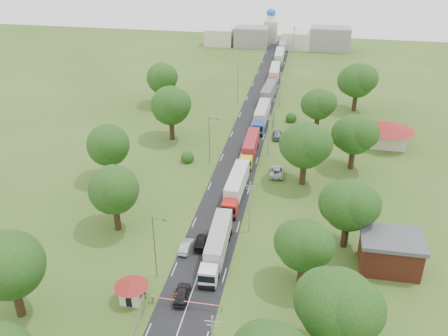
% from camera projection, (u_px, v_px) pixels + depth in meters
% --- Properties ---
extents(ground, '(260.00, 260.00, 0.00)m').
position_uv_depth(ground, '(223.00, 205.00, 85.28)').
color(ground, '#334C19').
rests_on(ground, ground).
extents(road, '(8.00, 200.00, 0.04)m').
position_uv_depth(road, '(241.00, 155.00, 102.71)').
color(road, black).
rests_on(road, ground).
extents(boom_barrier, '(9.22, 0.35, 1.18)m').
position_uv_depth(boom_barrier, '(176.00, 301.00, 63.31)').
color(boom_barrier, slate).
rests_on(boom_barrier, ground).
extents(guard_booth, '(4.40, 4.40, 3.45)m').
position_uv_depth(guard_booth, '(131.00, 287.00, 63.67)').
color(guard_booth, beige).
rests_on(guard_booth, ground).
extents(info_sign, '(0.12, 3.10, 4.10)m').
position_uv_depth(info_sign, '(274.00, 116.00, 113.54)').
color(info_sign, slate).
rests_on(info_sign, ground).
extents(pole_1, '(1.60, 0.24, 9.00)m').
position_uv_depth(pole_1, '(250.00, 207.00, 76.13)').
color(pole_1, gray).
rests_on(pole_1, ground).
extents(pole_2, '(1.60, 0.24, 9.00)m').
position_uv_depth(pole_2, '(269.00, 134.00, 100.52)').
color(pole_2, gray).
rests_on(pole_2, ground).
extents(pole_3, '(1.60, 0.24, 9.00)m').
position_uv_depth(pole_3, '(280.00, 90.00, 124.91)').
color(pole_3, gray).
rests_on(pole_3, ground).
extents(pole_4, '(1.60, 0.24, 9.00)m').
position_uv_depth(pole_4, '(288.00, 60.00, 149.30)').
color(pole_4, gray).
rests_on(pole_4, ground).
extents(pole_5, '(1.60, 0.24, 9.00)m').
position_uv_depth(pole_5, '(294.00, 39.00, 173.69)').
color(pole_5, gray).
rests_on(pole_5, ground).
extents(lamp_0, '(2.03, 0.22, 10.00)m').
position_uv_depth(lamp_0, '(155.00, 244.00, 66.15)').
color(lamp_0, slate).
rests_on(lamp_0, ground).
extents(lamp_1, '(2.03, 0.22, 10.00)m').
position_uv_depth(lamp_1, '(210.00, 138.00, 96.64)').
color(lamp_1, slate).
rests_on(lamp_1, ground).
extents(lamp_2, '(2.03, 0.22, 10.00)m').
position_uv_depth(lamp_2, '(238.00, 83.00, 127.13)').
color(lamp_2, slate).
rests_on(lamp_2, ground).
extents(tree_1, '(9.60, 9.60, 12.05)m').
position_uv_depth(tree_1, '(338.00, 305.00, 52.75)').
color(tree_1, '#382616').
rests_on(tree_1, ground).
extents(tree_2, '(8.00, 8.00, 10.10)m').
position_uv_depth(tree_2, '(304.00, 244.00, 64.41)').
color(tree_2, '#382616').
rests_on(tree_2, ground).
extents(tree_3, '(8.80, 8.80, 11.07)m').
position_uv_depth(tree_3, '(349.00, 204.00, 71.87)').
color(tree_3, '#382616').
rests_on(tree_3, ground).
extents(tree_4, '(9.60, 9.60, 12.05)m').
position_uv_depth(tree_4, '(305.00, 145.00, 88.40)').
color(tree_4, '#382616').
rests_on(tree_4, ground).
extents(tree_5, '(8.80, 8.80, 11.07)m').
position_uv_depth(tree_5, '(355.00, 134.00, 94.20)').
color(tree_5, '#382616').
rests_on(tree_5, ground).
extents(tree_6, '(8.00, 8.00, 10.10)m').
position_uv_depth(tree_6, '(318.00, 104.00, 110.42)').
color(tree_6, '#382616').
rests_on(tree_6, ground).
extents(tree_7, '(9.60, 9.60, 12.05)m').
position_uv_depth(tree_7, '(357.00, 80.00, 121.47)').
color(tree_7, '#382616').
rests_on(tree_7, ground).
extents(tree_9, '(9.60, 9.60, 12.05)m').
position_uv_depth(tree_9, '(10.00, 264.00, 58.89)').
color(tree_9, '#382616').
rests_on(tree_9, ground).
extents(tree_10, '(8.80, 8.80, 11.07)m').
position_uv_depth(tree_10, '(114.00, 189.00, 75.79)').
color(tree_10, '#382616').
rests_on(tree_10, ground).
extents(tree_11, '(8.80, 8.80, 11.07)m').
position_uv_depth(tree_11, '(108.00, 145.00, 89.99)').
color(tree_11, '#382616').
rests_on(tree_11, ground).
extents(tree_12, '(9.60, 9.60, 12.05)m').
position_uv_depth(tree_12, '(171.00, 105.00, 106.16)').
color(tree_12, '#382616').
rests_on(tree_12, ground).
extents(tree_13, '(8.80, 8.80, 11.07)m').
position_uv_depth(tree_13, '(162.00, 78.00, 125.15)').
color(tree_13, '#382616').
rests_on(tree_13, ground).
extents(house_brick, '(8.60, 6.60, 5.20)m').
position_uv_depth(house_brick, '(390.00, 252.00, 69.40)').
color(house_brick, maroon).
rests_on(house_brick, ground).
extents(house_cream, '(10.08, 10.08, 5.80)m').
position_uv_depth(house_cream, '(389.00, 130.00, 104.88)').
color(house_cream, beige).
rests_on(house_cream, ground).
extents(distant_town, '(52.00, 8.00, 8.00)m').
position_uv_depth(distant_town, '(281.00, 38.00, 179.38)').
color(distant_town, gray).
rests_on(distant_town, ground).
extents(church, '(5.00, 5.00, 12.30)m').
position_uv_depth(church, '(271.00, 28.00, 186.22)').
color(church, beige).
rests_on(church, ground).
extents(truck_0, '(2.92, 14.51, 4.01)m').
position_uv_depth(truck_0, '(217.00, 245.00, 71.75)').
color(truck_0, white).
rests_on(truck_0, ground).
extents(truck_1, '(2.79, 14.63, 4.05)m').
position_uv_depth(truck_1, '(236.00, 187.00, 86.61)').
color(truck_1, '#B41914').
rests_on(truck_1, ground).
extents(truck_2, '(2.45, 13.60, 3.77)m').
position_uv_depth(truck_2, '(250.00, 147.00, 101.23)').
color(truck_2, yellow).
rests_on(truck_2, ground).
extents(truck_3, '(2.59, 14.80, 4.10)m').
position_uv_depth(truck_3, '(262.00, 116.00, 116.17)').
color(truck_3, '#1A4CA0').
rests_on(truck_3, ground).
extents(truck_4, '(3.26, 14.98, 4.14)m').
position_uv_depth(truck_4, '(268.00, 94.00, 129.57)').
color(truck_4, '#BEBEBE').
rests_on(truck_4, ground).
extents(truck_5, '(2.90, 14.84, 4.11)m').
position_uv_depth(truck_5, '(274.00, 74.00, 145.06)').
color(truck_5, maroon).
rests_on(truck_5, ground).
extents(truck_6, '(2.86, 14.95, 4.14)m').
position_uv_depth(truck_6, '(279.00, 58.00, 160.74)').
color(truck_6, '#296E3B').
rests_on(truck_6, ground).
extents(truck_7, '(2.74, 14.06, 3.89)m').
position_uv_depth(truck_7, '(283.00, 47.00, 173.98)').
color(truck_7, '#BABABA').
rests_on(truck_7, ground).
extents(car_lane_front, '(2.22, 4.66, 1.54)m').
position_uv_depth(car_lane_front, '(182.00, 294.00, 64.62)').
color(car_lane_front, black).
rests_on(car_lane_front, ground).
extents(car_lane_mid, '(1.67, 4.18, 1.35)m').
position_uv_depth(car_lane_mid, '(186.00, 246.00, 73.84)').
color(car_lane_mid, '#9FA1A7').
rests_on(car_lane_mid, ground).
extents(car_lane_rear, '(2.25, 4.78, 1.35)m').
position_uv_depth(car_lane_rear, '(202.00, 242.00, 74.81)').
color(car_lane_rear, black).
rests_on(car_lane_rear, ground).
extents(car_verge_near, '(2.86, 5.74, 1.56)m').
position_uv_depth(car_verge_near, '(277.00, 171.00, 94.74)').
color(car_verge_near, beige).
rests_on(car_verge_near, ground).
extents(car_verge_far, '(2.30, 5.01, 1.66)m').
position_uv_depth(car_verge_far, '(277.00, 134.00, 109.85)').
color(car_verge_far, slate).
rests_on(car_verge_far, ground).
extents(pedestrian_near, '(0.78, 0.57, 1.96)m').
position_uv_depth(pedestrian_near, '(176.00, 297.00, 63.73)').
color(pedestrian_near, gray).
rests_on(pedestrian_near, ground).
extents(pedestrian_booth, '(0.99, 0.95, 1.61)m').
position_uv_depth(pedestrian_booth, '(144.00, 293.00, 64.72)').
color(pedestrian_booth, gray).
rests_on(pedestrian_booth, ground).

